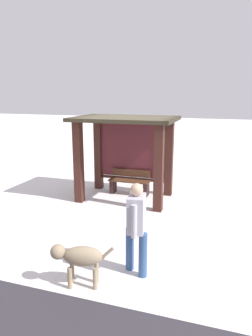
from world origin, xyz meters
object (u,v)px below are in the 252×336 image
(person_walking, at_px, (136,222))
(bench_left_inside, at_px, (130,183))
(bus_shelter, at_px, (127,141))
(dog, at_px, (79,257))

(person_walking, bearing_deg, bench_left_inside, 109.19)
(bus_shelter, height_order, bench_left_inside, bus_shelter)
(bus_shelter, bearing_deg, bench_left_inside, 90.00)
(bus_shelter, relative_size, bench_left_inside, 2.23)
(person_walking, bearing_deg, dog, -139.51)
(bus_shelter, distance_m, person_walking, 4.05)
(person_walking, height_order, dog, person_walking)
(dog, bearing_deg, bus_shelter, 98.52)
(person_walking, xyz_separation_m, dog, (-0.74, -0.63, -0.42))
(bus_shelter, xyz_separation_m, person_walking, (1.39, -3.73, -0.73))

